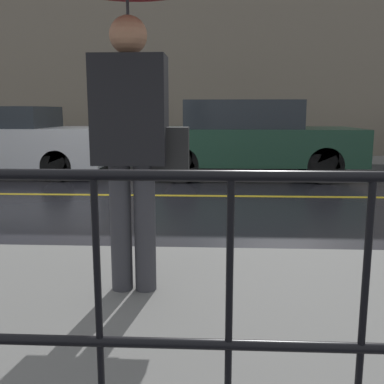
{
  "coord_description": "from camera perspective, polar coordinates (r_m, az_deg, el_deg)",
  "views": [
    {
      "loc": [
        1.88,
        -7.17,
        1.37
      ],
      "look_at": [
        1.63,
        -2.26,
        0.47
      ],
      "focal_mm": 42.0,
      "sensor_mm": 36.0,
      "label": 1
    }
  ],
  "objects": [
    {
      "name": "sidewalk_far",
      "position": [
        11.69,
        -6.45,
        3.88
      ],
      "size": [
        28.0,
        2.04,
        0.15
      ],
      "color": "#60605E",
      "rests_on": "ground_plane"
    },
    {
      "name": "building_storefront",
      "position": [
        12.92,
        -5.88,
        18.87
      ],
      "size": [
        28.0,
        0.3,
        6.61
      ],
      "color": "#706656",
      "rests_on": "ground_plane"
    },
    {
      "name": "ground_plane",
      "position": [
        7.54,
        -11.64,
        -0.37
      ],
      "size": [
        80.0,
        80.0,
        0.0
      ],
      "primitive_type": "plane",
      "color": "black"
    },
    {
      "name": "pedestrian",
      "position": [
        3.0,
        -7.93,
        17.77
      ],
      "size": [
        0.92,
        0.92,
        2.19
      ],
      "color": "#333338",
      "rests_on": "sidewalk_near"
    },
    {
      "name": "car_silver",
      "position": [
        10.37,
        -22.77,
        6.08
      ],
      "size": [
        4.41,
        1.84,
        1.45
      ],
      "color": "#B2B5BA",
      "rests_on": "ground_plane"
    },
    {
      "name": "lane_marking",
      "position": [
        7.54,
        -11.64,
        -0.34
      ],
      "size": [
        25.2,
        0.12,
        0.01
      ],
      "color": "gold",
      "rests_on": "ground_plane"
    },
    {
      "name": "car_dark_green",
      "position": [
        9.39,
        7.02,
        6.78
      ],
      "size": [
        4.38,
        1.9,
        1.57
      ],
      "color": "#193828",
      "rests_on": "ground_plane"
    }
  ]
}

